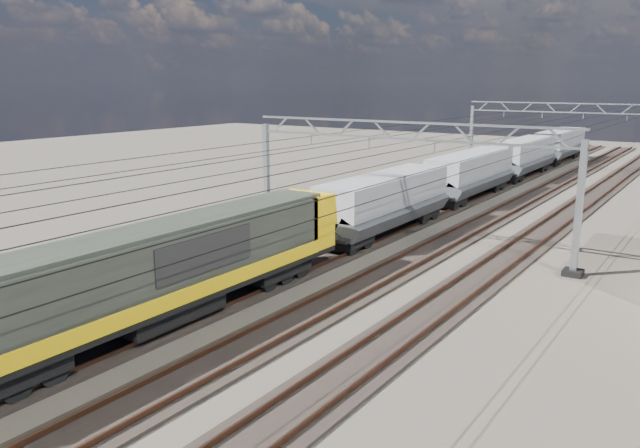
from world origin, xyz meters
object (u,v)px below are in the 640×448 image
Objects in this scene: catenary_gantry_mid at (400,179)px; hopper_wagon_third at (524,155)px; hopper_wagon_lead at (385,199)px; hopper_wagon_fourth at (560,143)px; trackside_cabinet at (60,271)px; hopper_wagon_mid at (471,172)px; catenary_gantry_far at (561,134)px; locomotive at (162,269)px.

hopper_wagon_third is (-2.00, 30.52, -1.67)m from catenary_gantry_mid.
hopper_wagon_fourth is (0.00, 42.60, 0.00)m from hopper_wagon_lead.
hopper_wagon_lead reaches higher than trackside_cabinet.
hopper_wagon_mid is at bearing 96.99° from catenary_gantry_mid.
hopper_wagon_lead is at bearing 133.37° from catenary_gantry_mid.
catenary_gantry_mid is at bearing -87.44° from hopper_wagon_fourth.
hopper_wagon_fourth is (0.00, 28.40, 0.00)m from hopper_wagon_mid.
catenary_gantry_mid is 1.00× the size of catenary_gantry_far.
catenary_gantry_far is 1.53× the size of hopper_wagon_third.
locomotive is 7.09m from trackside_cabinet.
hopper_wagon_mid is at bearing 94.59° from trackside_cabinet.
catenary_gantry_mid is 18.03m from trackside_cabinet.
catenary_gantry_mid is at bearing 82.68° from locomotive.
trackside_cabinet is at bearing -120.24° from catenary_gantry_mid.
hopper_wagon_lead is at bearing 85.28° from trackside_cabinet.
locomotive reaches higher than trackside_cabinet.
hopper_wagon_third is (-2.00, -5.48, -1.67)m from catenary_gantry_far.
hopper_wagon_mid is 1.00× the size of hopper_wagon_fourth.
catenary_gantry_far is 9.10m from hopper_wagon_fourth.
hopper_wagon_lead is at bearing -90.00° from hopper_wagon_third.
hopper_wagon_third is at bearing 90.00° from locomotive.
locomotive is 1.62× the size of hopper_wagon_lead.
catenary_gantry_far reaches higher than trackside_cabinet.
catenary_gantry_mid reaches higher than hopper_wagon_third.
catenary_gantry_far is at bearing -77.08° from hopper_wagon_fourth.
hopper_wagon_mid is 14.20m from hopper_wagon_third.
hopper_wagon_third is (-0.00, 46.10, -0.09)m from locomotive.
hopper_wagon_lead and hopper_wagon_mid have the same top height.
catenary_gantry_mid is at bearing -83.01° from hopper_wagon_mid.
hopper_wagon_mid is at bearing -95.80° from catenary_gantry_far.
hopper_wagon_lead is 28.40m from hopper_wagon_third.
catenary_gantry_mid is 30.63m from hopper_wagon_third.
hopper_wagon_third and hopper_wagon_fourth have the same top height.
trackside_cabinet is (-6.96, 0.20, -1.34)m from locomotive.
hopper_wagon_third is (0.00, 14.20, 0.00)m from hopper_wagon_mid.
hopper_wagon_third is at bearing 93.75° from catenary_gantry_mid.
catenary_gantry_far is at bearing 87.78° from locomotive.
catenary_gantry_mid is 1.53× the size of hopper_wagon_mid.
locomotive is 60.30m from hopper_wagon_fourth.
trackside_cabinet is at bearing -98.62° from hopper_wagon_third.
hopper_wagon_fourth is at bearing 90.00° from hopper_wagon_third.
hopper_wagon_mid is (0.00, 14.20, 0.00)m from hopper_wagon_lead.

